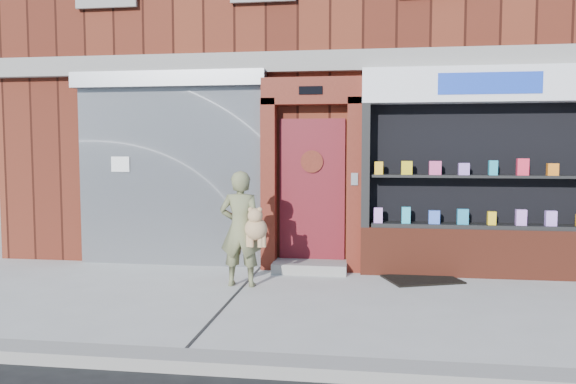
# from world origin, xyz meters

# --- Properties ---
(ground) EXTENTS (80.00, 80.00, 0.00)m
(ground) POSITION_xyz_m (0.00, 0.00, 0.00)
(ground) COLOR #9E9E99
(ground) RESTS_ON ground
(curb) EXTENTS (60.00, 0.30, 0.12)m
(curb) POSITION_xyz_m (0.00, -2.15, 0.06)
(curb) COLOR gray
(curb) RESTS_ON ground
(building) EXTENTS (12.00, 8.16, 8.00)m
(building) POSITION_xyz_m (-0.00, 5.99, 4.00)
(building) COLOR #491A10
(building) RESTS_ON ground
(shutter_bay) EXTENTS (3.10, 0.30, 3.04)m
(shutter_bay) POSITION_xyz_m (-3.00, 1.93, 1.72)
(shutter_bay) COLOR gray
(shutter_bay) RESTS_ON ground
(red_door_bay) EXTENTS (1.52, 0.58, 2.90)m
(red_door_bay) POSITION_xyz_m (-0.75, 1.86, 1.46)
(red_door_bay) COLOR #4B150D
(red_door_bay) RESTS_ON ground
(pharmacy_bay) EXTENTS (3.50, 0.41, 3.00)m
(pharmacy_bay) POSITION_xyz_m (1.75, 1.81, 1.37)
(pharmacy_bay) COLOR maroon
(pharmacy_bay) RESTS_ON ground
(woman) EXTENTS (0.67, 0.45, 1.55)m
(woman) POSITION_xyz_m (-1.56, 0.71, 0.78)
(woman) COLOR #696C47
(woman) RESTS_ON ground
(doormat) EXTENTS (1.16, 0.99, 0.02)m
(doormat) POSITION_xyz_m (0.87, 1.39, 0.01)
(doormat) COLOR black
(doormat) RESTS_ON ground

